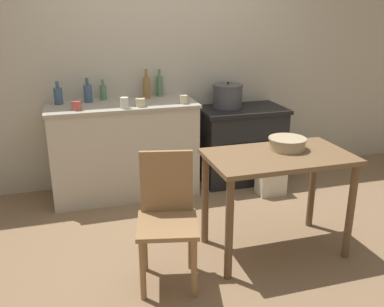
% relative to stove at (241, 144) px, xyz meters
% --- Properties ---
extents(ground_plane, '(14.00, 14.00, 0.00)m').
position_rel_stove_xyz_m(ground_plane, '(-0.77, -1.27, -0.40)').
color(ground_plane, '#896B4C').
extents(wall_back, '(8.00, 0.07, 2.55)m').
position_rel_stove_xyz_m(wall_back, '(-0.77, 0.31, 0.87)').
color(wall_back, beige).
rests_on(wall_back, ground_plane).
extents(counter_cabinet, '(1.43, 0.62, 0.94)m').
position_rel_stove_xyz_m(counter_cabinet, '(-1.26, -0.02, 0.06)').
color(counter_cabinet, beige).
rests_on(counter_cabinet, ground_plane).
extents(stove, '(0.90, 0.59, 0.80)m').
position_rel_stove_xyz_m(stove, '(0.00, 0.00, 0.00)').
color(stove, black).
rests_on(stove, ground_plane).
extents(work_table, '(1.06, 0.61, 0.79)m').
position_rel_stove_xyz_m(work_table, '(-0.31, -1.43, 0.25)').
color(work_table, brown).
rests_on(work_table, ground_plane).
extents(chair, '(0.48, 0.48, 0.90)m').
position_rel_stove_xyz_m(chair, '(-1.19, -1.56, 0.08)').
color(chair, '#997047').
rests_on(chair, ground_plane).
extents(flour_sack, '(0.27, 0.19, 0.31)m').
position_rel_stove_xyz_m(flour_sack, '(0.15, -0.47, -0.25)').
color(flour_sack, beige).
rests_on(flour_sack, ground_plane).
extents(stock_pot, '(0.32, 0.32, 0.27)m').
position_rel_stove_xyz_m(stock_pot, '(-0.14, 0.07, 0.52)').
color(stock_pot, '#4C4C51').
rests_on(stock_pot, stove).
extents(mixing_bowl_large, '(0.29, 0.29, 0.09)m').
position_rel_stove_xyz_m(mixing_bowl_large, '(-0.20, -1.34, 0.43)').
color(mixing_bowl_large, tan).
rests_on(mixing_bowl_large, work_table).
extents(bottle_far_left, '(0.08, 0.08, 0.29)m').
position_rel_stove_xyz_m(bottle_far_left, '(-0.98, 0.16, 0.64)').
color(bottle_far_left, olive).
rests_on(bottle_far_left, counter_cabinet).
extents(bottle_left, '(0.06, 0.06, 0.28)m').
position_rel_stove_xyz_m(bottle_left, '(-0.83, 0.22, 0.64)').
color(bottle_left, '#517F5B').
rests_on(bottle_left, counter_cabinet).
extents(bottle_mid_left, '(0.08, 0.08, 0.22)m').
position_rel_stove_xyz_m(bottle_mid_left, '(-1.84, 0.11, 0.62)').
color(bottle_mid_left, '#3D5675').
rests_on(bottle_mid_left, counter_cabinet).
extents(bottle_center_left, '(0.06, 0.06, 0.20)m').
position_rel_stove_xyz_m(bottle_center_left, '(-1.41, 0.19, 0.61)').
color(bottle_center_left, '#517F5B').
rests_on(bottle_center_left, counter_cabinet).
extents(bottle_center, '(0.08, 0.08, 0.23)m').
position_rel_stove_xyz_m(bottle_center, '(-1.56, 0.12, 0.62)').
color(bottle_center, '#3D5675').
rests_on(bottle_center, counter_cabinet).
extents(cup_center_right, '(0.09, 0.09, 0.08)m').
position_rel_stove_xyz_m(cup_center_right, '(-1.11, -0.21, 0.57)').
color(cup_center_right, beige).
rests_on(cup_center_right, counter_cabinet).
extents(cup_mid_right, '(0.08, 0.08, 0.10)m').
position_rel_stove_xyz_m(cup_mid_right, '(-1.27, -0.25, 0.58)').
color(cup_mid_right, silver).
rests_on(cup_mid_right, counter_cabinet).
extents(cup_right, '(0.09, 0.09, 0.08)m').
position_rel_stove_xyz_m(cup_right, '(-1.69, -0.19, 0.57)').
color(cup_right, '#B74C42').
rests_on(cup_right, counter_cabinet).
extents(cup_far_right, '(0.07, 0.07, 0.08)m').
position_rel_stove_xyz_m(cup_far_right, '(-0.69, -0.21, 0.57)').
color(cup_far_right, beige).
rests_on(cup_far_right, counter_cabinet).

